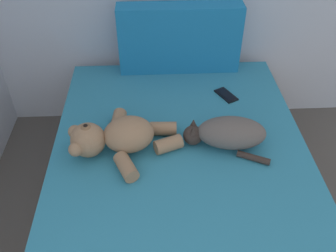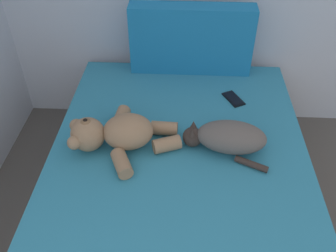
{
  "view_description": "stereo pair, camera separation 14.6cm",
  "coord_description": "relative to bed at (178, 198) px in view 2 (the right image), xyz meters",
  "views": [
    {
      "loc": [
        1.04,
        2.07,
        1.77
      ],
      "look_at": [
        1.11,
        3.46,
        0.58
      ],
      "focal_mm": 39.44,
      "sensor_mm": 36.0,
      "label": 1
    },
    {
      "loc": [
        1.19,
        2.07,
        1.77
      ],
      "look_at": [
        1.11,
        3.46,
        0.58
      ],
      "focal_mm": 39.44,
      "sensor_mm": 36.0,
      "label": 2
    }
  ],
  "objects": [
    {
      "name": "patterned_cushion",
      "position": [
        0.05,
        0.87,
        0.46
      ],
      "size": [
        0.75,
        0.14,
        0.43
      ],
      "color": "#1972AD",
      "rests_on": "bed"
    },
    {
      "name": "cell_phone",
      "position": [
        0.3,
        0.55,
        0.25
      ],
      "size": [
        0.13,
        0.16,
        0.01
      ],
      "color": "black",
      "rests_on": "bed"
    },
    {
      "name": "teddy_bear",
      "position": [
        -0.31,
        0.12,
        0.33
      ],
      "size": [
        0.56,
        0.49,
        0.18
      ],
      "color": "#937051",
      "rests_on": "bed"
    },
    {
      "name": "bed",
      "position": [
        0.0,
        0.0,
        0.0
      ],
      "size": [
        1.33,
        1.92,
        0.49
      ],
      "color": "olive",
      "rests_on": "ground_plane"
    },
    {
      "name": "cat",
      "position": [
        0.23,
        0.13,
        0.32
      ],
      "size": [
        0.42,
        0.28,
        0.15
      ],
      "color": "#59514C",
      "rests_on": "bed"
    }
  ]
}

